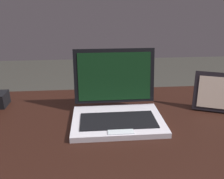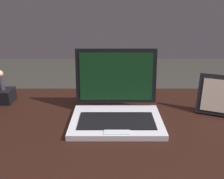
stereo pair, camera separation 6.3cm
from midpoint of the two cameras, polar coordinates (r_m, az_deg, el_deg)
The scene contains 3 objects.
desk at distance 0.81m, azimuth -0.61°, elevation -16.38°, with size 1.38×0.75×0.73m.
laptop_front at distance 0.80m, azimuth -0.76°, elevation -4.27°, with size 0.31×0.25×0.23m.
photo_frame at distance 0.92m, azimuth 22.72°, elevation -0.67°, with size 0.16×0.11×0.15m.
Camera 1 is at (-0.08, -0.64, 1.13)m, focal length 36.63 mm.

